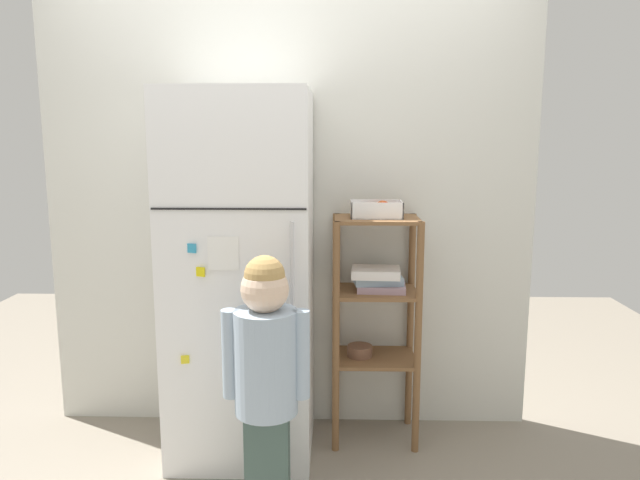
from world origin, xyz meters
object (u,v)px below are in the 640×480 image
object	(u,v)px
fruit_bin	(379,210)
refrigerator	(241,277)
child_standing	(266,361)
pantry_shelf_unit	(375,303)

from	to	relation	value
fruit_bin	refrigerator	bearing A→B (deg)	-169.16
child_standing	pantry_shelf_unit	xyz separation A→B (m)	(0.49, 0.66, 0.06)
child_standing	pantry_shelf_unit	world-z (taller)	pantry_shelf_unit
pantry_shelf_unit	fruit_bin	size ratio (longest dim) A/B	4.61
refrigerator	fruit_bin	distance (m)	0.76
refrigerator	fruit_bin	bearing A→B (deg)	10.84
refrigerator	child_standing	world-z (taller)	refrigerator
child_standing	fruit_bin	xyz separation A→B (m)	(0.50, 0.66, 0.54)
child_standing	fruit_bin	distance (m)	0.99
pantry_shelf_unit	fruit_bin	bearing A→B (deg)	7.16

